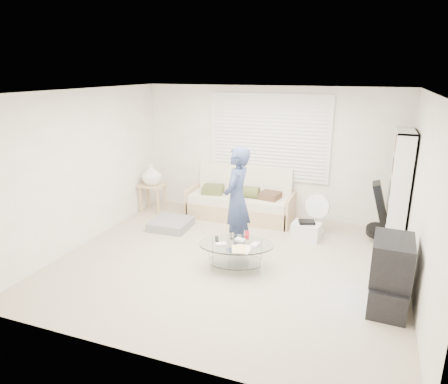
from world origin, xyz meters
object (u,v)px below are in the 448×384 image
at_px(futon_sofa, 241,202).
at_px(tv_unit, 390,274).
at_px(bookshelf, 399,189).
at_px(coffee_table, 236,249).

bearing_deg(futon_sofa, tv_unit, -41.22).
height_order(bookshelf, tv_unit, bookshelf).
bearing_deg(bookshelf, futon_sofa, 174.73).
xyz_separation_m(futon_sofa, bookshelf, (2.75, -0.25, 0.62)).
height_order(futon_sofa, coffee_table, futon_sofa).
distance_m(futon_sofa, coffee_table, 2.13).
bearing_deg(bookshelf, coffee_table, -140.26).
relative_size(futon_sofa, coffee_table, 1.67).
bearing_deg(futon_sofa, coffee_table, -73.67).
bearing_deg(futon_sofa, bookshelf, -5.27).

